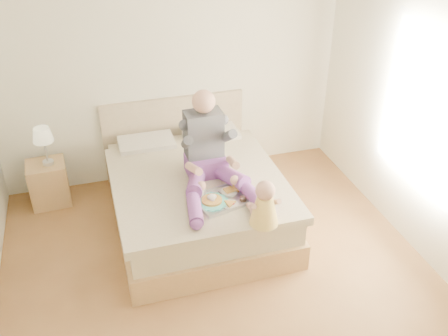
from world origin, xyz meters
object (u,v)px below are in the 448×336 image
object	(u,v)px
bed	(194,192)
adult	(209,156)
nightstand	(49,183)
baby	(264,206)
tray	(221,198)

from	to	relation	value
bed	adult	bearing A→B (deg)	-64.97
nightstand	baby	world-z (taller)	baby
adult	nightstand	bearing A→B (deg)	147.94
bed	nightstand	bearing A→B (deg)	154.03
tray	nightstand	bearing A→B (deg)	126.32
adult	tray	bearing A→B (deg)	-89.78
nightstand	tray	xyz separation A→B (m)	(1.63, -1.36, 0.39)
bed	nightstand	size ratio (longest dim) A/B	4.30
nightstand	baby	size ratio (longest dim) A/B	1.18
bed	tray	distance (m)	0.71
baby	nightstand	bearing A→B (deg)	134.51
bed	adult	world-z (taller)	adult
nightstand	tray	world-z (taller)	tray
adult	baby	xyz separation A→B (m)	(0.27, -0.81, -0.10)
adult	baby	distance (m)	0.86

